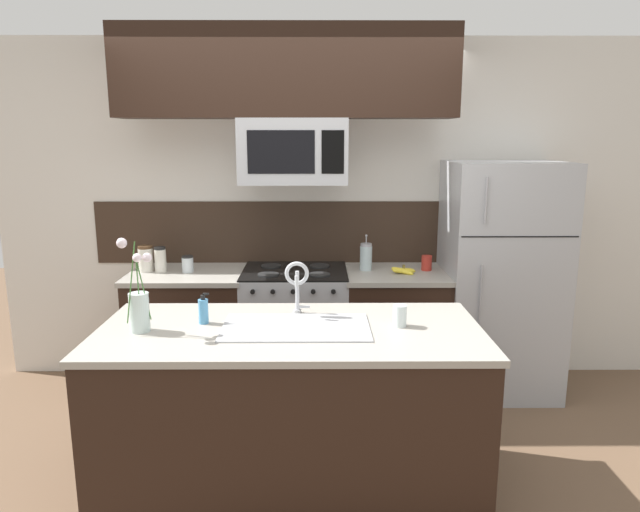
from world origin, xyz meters
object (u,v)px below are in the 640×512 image
Objects in this scene: sink_faucet at (297,280)px; drinking_glass at (400,316)px; dish_soap_bottle at (203,311)px; microwave at (293,151)px; storage_jar_tall at (146,259)px; storage_jar_medium at (160,259)px; storage_jar_short at (188,264)px; flower_vase at (139,308)px; coffee_tin at (427,263)px; stove_range at (295,330)px; refrigerator at (499,279)px; french_press at (366,257)px; banana_bunch at (404,271)px.

drinking_glass is at bearing -19.73° from sink_faucet.
sink_faucet is 0.53m from dish_soap_bottle.
microwave is 1.21m from sink_faucet.
dish_soap_bottle is (0.65, -1.20, -0.03)m from storage_jar_tall.
microwave is 1.25m from storage_jar_medium.
storage_jar_short is at bearing 128.89° from sink_faucet.
storage_jar_tall is at bearing 137.09° from sink_faucet.
drinking_glass is at bearing 3.23° from flower_vase.
dish_soap_bottle is at bearing -61.46° from storage_jar_tall.
microwave is at bearing 93.02° from sink_faucet.
storage_jar_short is at bearing 92.06° from flower_vase.
coffee_tin is 2.18m from flower_vase.
dish_soap_bottle is (-0.44, -1.17, 0.52)m from stove_range.
stove_range is 1.45m from drinking_glass.
stove_range is 1.12m from storage_jar_medium.
stove_range is 7.71× the size of storage_jar_short.
storage_jar_tall is 1.72× the size of coffee_tin.
storage_jar_tall is 1.37m from dish_soap_bottle.
flower_vase reaches higher than storage_jar_short.
storage_jar_medium is at bearing 141.76° from drinking_glass.
storage_jar_short is 1.10× the size of coffee_tin.
refrigerator is at bearing 0.17° from storage_jar_medium.
storage_jar_medium is 0.69× the size of french_press.
flower_vase reaches higher than stove_range.
drinking_glass reaches higher than stove_range.
stove_range is 1.10m from coffee_tin.
storage_jar_tall is at bearing -178.95° from french_press.
storage_jar_tall is at bearing 105.05° from flower_vase.
sink_faucet is at bearing -51.11° from storage_jar_short.
storage_jar_medium is 1.12× the size of dish_soap_bottle.
banana_bunch is 1.23m from sink_faucet.
storage_jar_medium is 0.38× the size of flower_vase.
sink_faucet is 0.83m from flower_vase.
stove_range is at bearing 90.16° from microwave.
stove_range is 3.04× the size of sink_faucet.
drinking_glass is (1.57, -1.24, -0.04)m from storage_jar_medium.
refrigerator is (1.51, 0.04, -0.92)m from microwave.
french_press is at bearing 1.05° from storage_jar_tall.
drinking_glass is 1.33m from flower_vase.
storage_jar_short is 1.30m from flower_vase.
flower_vase is (-1.26, -1.36, 0.02)m from french_press.
flower_vase is at bearing -140.79° from banana_bunch.
storage_jar_medium is at bearing 100.65° from flower_vase.
storage_jar_tall is 1.67× the size of drinking_glass.
storage_jar_short is at bearing -177.34° from french_press.
stove_range is 4.90× the size of storage_jar_tall.
sink_faucet is at bearing 15.84° from dish_soap_bottle.
storage_jar_tall is 1.00× the size of banana_bunch.
storage_jar_medium is (0.11, -0.02, -0.00)m from storage_jar_tall.
storage_jar_tall is 0.71× the size of french_press.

